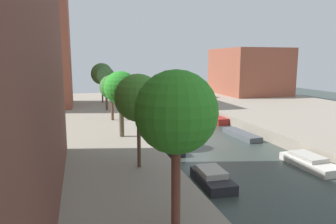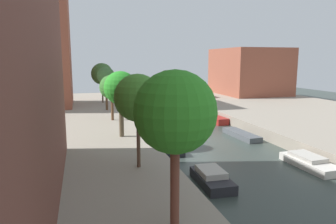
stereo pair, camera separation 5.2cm
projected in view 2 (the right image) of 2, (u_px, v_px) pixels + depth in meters
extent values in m
plane|color=#333D38|center=(201.00, 139.00, 27.11)|extent=(84.00, 84.00, 0.00)
cube|color=gray|center=(13.00, 146.00, 23.00)|extent=(20.00, 64.00, 1.00)
cube|color=brown|center=(26.00, 29.00, 37.69)|extent=(10.00, 8.60, 18.90)
cube|color=brown|center=(249.00, 71.00, 53.26)|extent=(10.00, 12.03, 7.68)
cylinder|color=brown|center=(175.00, 187.00, 10.44)|extent=(0.31, 0.31, 3.19)
sphere|color=#2F8A24|center=(175.00, 112.00, 10.02)|extent=(2.74, 2.74, 2.74)
cylinder|color=brown|center=(138.00, 141.00, 16.85)|extent=(0.20, 0.20, 2.93)
sphere|color=#40832B|center=(138.00, 98.00, 16.46)|extent=(2.55, 2.55, 2.55)
cylinder|color=brown|center=(121.00, 118.00, 23.64)|extent=(0.35, 0.35, 2.86)
sphere|color=#278D24|center=(121.00, 88.00, 23.26)|extent=(2.51, 2.51, 2.51)
cylinder|color=brown|center=(112.00, 108.00, 30.20)|extent=(0.26, 0.26, 2.40)
sphere|color=#336B2A|center=(112.00, 87.00, 29.86)|extent=(2.34, 2.34, 2.34)
cylinder|color=brown|center=(107.00, 96.00, 36.29)|extent=(0.27, 0.27, 3.26)
sphere|color=#3D6936|center=(106.00, 76.00, 35.91)|extent=(2.05, 2.05, 2.05)
cylinder|color=#4E412D|center=(103.00, 92.00, 42.50)|extent=(0.21, 0.21, 2.91)
sphere|color=#3A6832|center=(102.00, 74.00, 42.09)|extent=(2.91, 2.91, 2.91)
cube|color=navy|center=(202.00, 94.00, 49.37)|extent=(1.81, 4.45, 0.79)
cube|color=#1E2328|center=(203.00, 90.00, 48.93)|extent=(1.58, 2.45, 0.70)
cube|color=#232328|center=(212.00, 180.00, 17.13)|extent=(1.61, 3.46, 0.54)
cube|color=#B2ADA3|center=(211.00, 172.00, 17.21)|extent=(1.33, 1.92, 0.32)
cube|color=#232328|center=(169.00, 147.00, 23.47)|extent=(1.57, 3.65, 0.55)
cube|color=#4C5156|center=(156.00, 127.00, 30.20)|extent=(1.44, 4.57, 0.66)
cube|color=beige|center=(139.00, 116.00, 36.88)|extent=(1.83, 4.56, 0.55)
cube|color=gray|center=(139.00, 111.00, 37.02)|extent=(1.46, 2.54, 0.37)
cube|color=beige|center=(310.00, 164.00, 19.90)|extent=(1.67, 4.14, 0.49)
cube|color=#B2ADA3|center=(307.00, 157.00, 20.08)|extent=(1.38, 2.29, 0.27)
cube|color=#4C5156|center=(241.00, 135.00, 27.66)|extent=(1.53, 4.62, 0.46)
cube|color=maroon|center=(214.00, 119.00, 34.55)|extent=(1.64, 4.62, 0.69)
cube|color=maroon|center=(187.00, 109.00, 42.31)|extent=(1.52, 3.37, 0.49)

